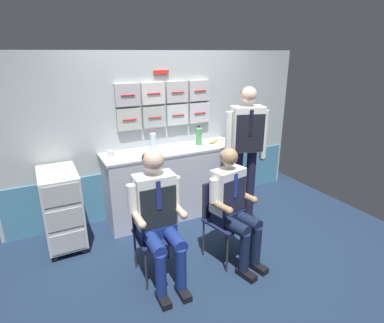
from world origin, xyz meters
The scene contains 15 objects.
ground centered at (0.00, 0.00, -0.02)m, with size 4.80×4.80×0.04m, color #1A2A42.
galley_bulkhead centered at (0.00, 1.37, 1.06)m, with size 4.20×0.14×2.15m.
galley_counter centered at (0.00, 1.09, 0.47)m, with size 1.82×0.53×0.94m.
service_trolley centered at (-1.41, 0.98, 0.48)m, with size 0.40×0.65×0.90m.
folding_chair_left centered at (-0.64, 0.12, 0.52)m, with size 0.41×0.41×0.85m.
crew_member_left centered at (-0.64, -0.04, 0.73)m, with size 0.52×0.64×1.31m.
folding_chair_right centered at (0.10, 0.03, 0.52)m, with size 0.48×0.48×0.85m.
crew_member_right centered at (0.14, -0.13, 0.68)m, with size 0.50×0.64×1.24m.
crew_member_standing centered at (0.77, 0.56, 1.06)m, with size 0.53×0.34×1.75m.
water_bottle_tall centered at (-0.22, 1.18, 1.06)m, with size 0.08×0.08×0.26m.
water_bottle_short centered at (0.41, 1.12, 1.06)m, with size 0.08×0.08×0.26m.
coffee_cup_spare centered at (0.78, 1.08, 0.97)m, with size 0.07×0.07×0.06m.
paper_cup_tan centered at (-0.77, 1.17, 0.97)m, with size 0.07×0.07×0.06m.
espresso_cup_small centered at (0.75, 0.92, 0.97)m, with size 0.06×0.06×0.06m.
snack_banana centered at (0.62, 1.10, 0.96)m, with size 0.17×0.10×0.04m.
Camera 1 is at (-1.55, -2.50, 2.13)m, focal length 29.42 mm.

